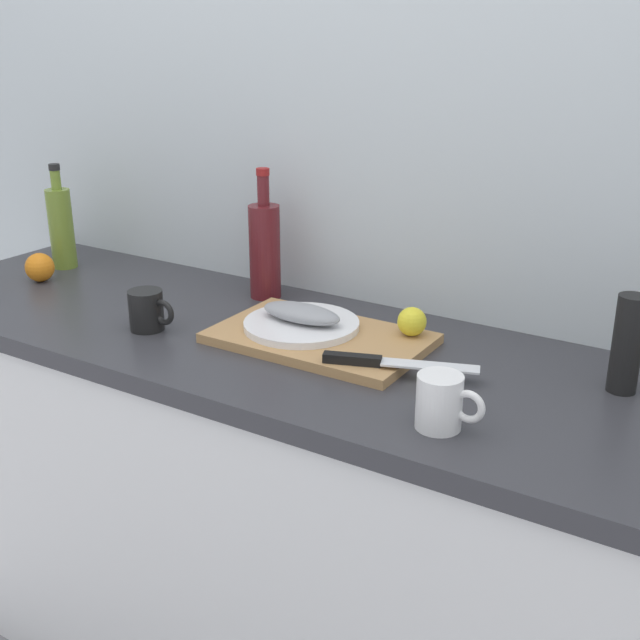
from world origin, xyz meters
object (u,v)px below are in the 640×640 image
Objects in this scene: white_plate at (301,325)px; lemon_0 at (412,322)px; fish_fillet at (301,313)px; olive_oil_bottle at (61,226)px; chef_knife at (380,362)px; coffee_mug_1 at (441,402)px; pepper_mill at (627,344)px; coffee_mug_0 at (147,310)px; wine_bottle at (265,248)px; cutting_board at (320,338)px.

lemon_0 is (0.21, 0.08, 0.02)m from white_plate.
fish_fillet is 0.82m from olive_oil_bottle.
coffee_mug_1 is at bearing -55.33° from chef_knife.
olive_oil_bottle is 1.44m from pepper_mill.
chef_knife is 4.74× the size of lemon_0.
white_plate is 0.46m from coffee_mug_1.
chef_knife is at bearing 5.54° from coffee_mug_0.
olive_oil_bottle is (-0.82, 0.09, 0.06)m from fish_fillet.
chef_knife is at bearing -30.11° from wine_bottle.
lemon_0 is at bearing 23.39° from coffee_mug_0.
pepper_mill is (0.84, -0.09, -0.03)m from wine_bottle.
olive_oil_bottle is 0.57m from coffee_mug_0.
white_plate is 0.88× the size of olive_oil_bottle.
cutting_board is 0.34m from wine_bottle.
coffee_mug_0 is at bearing -155.38° from fish_fillet.
wine_bottle is at bearing 8.16° from olive_oil_bottle.
wine_bottle reaches higher than coffee_mug_1.
lemon_0 is 0.52× the size of coffee_mug_1.
cutting_board is 2.40× the size of pepper_mill.
chef_knife is at bearing 144.27° from coffee_mug_1.
coffee_mug_1 is 0.64× the size of pepper_mill.
pepper_mill reaches higher than coffee_mug_0.
olive_oil_bottle is at bearing 173.93° from fish_fillet.
fish_fillet is 3.04× the size of lemon_0.
coffee_mug_1 is (0.62, -0.39, -0.07)m from wine_bottle.
lemon_0 is (-0.02, 0.17, 0.02)m from chef_knife.
cutting_board is at bearing 136.84° from chef_knife.
white_plate is 0.79× the size of wine_bottle.
olive_oil_bottle reaches higher than coffee_mug_0.
white_plate is at bearing 171.62° from cutting_board.
cutting_board is 1.53× the size of chef_knife.
cutting_board is 7.26× the size of lemon_0.
pepper_mill is at bearing -0.04° from olive_oil_bottle.
chef_knife is 0.17m from lemon_0.
wine_bottle is (-0.43, 0.09, 0.07)m from lemon_0.
olive_oil_bottle is 0.90× the size of wine_bottle.
white_plate is at bearing -6.07° from olive_oil_bottle.
coffee_mug_1 is at bearing -6.10° from coffee_mug_0.
wine_bottle is (0.60, 0.09, 0.01)m from olive_oil_bottle.
cutting_board is 3.80× the size of coffee_mug_0.
wine_bottle reaches higher than lemon_0.
cutting_board is 0.38m from coffee_mug_0.
chef_knife is 2.45× the size of coffee_mug_1.
pepper_mill is at bearing 3.93° from chef_knife.
pepper_mill is (0.63, 0.09, 0.06)m from white_plate.
lemon_0 is 0.19× the size of wine_bottle.
pepper_mill is at bearing 0.21° from lemon_0.
olive_oil_bottle is (-0.87, 0.09, 0.10)m from cutting_board.
chef_knife is (0.23, -0.09, 0.00)m from white_plate.
fish_fillet is at bearing 24.62° from coffee_mug_0.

